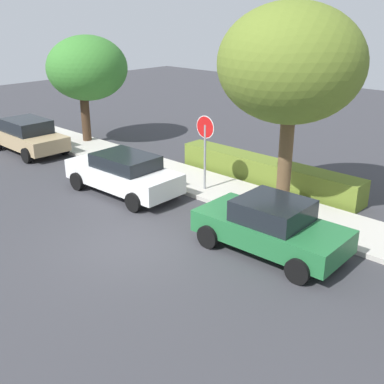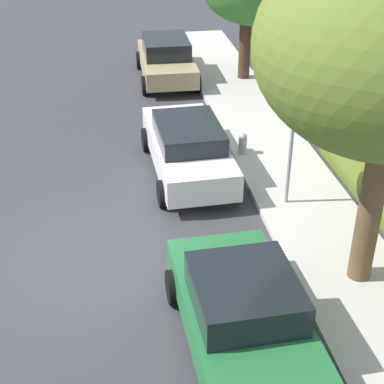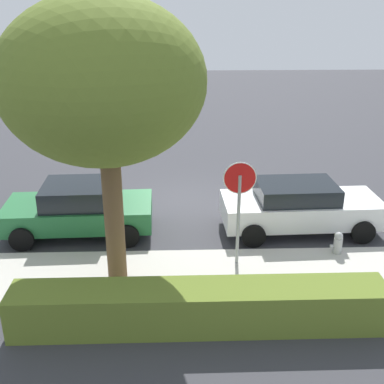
{
  "view_description": "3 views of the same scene",
  "coord_description": "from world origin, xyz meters",
  "views": [
    {
      "loc": [
        9.24,
        -7.61,
        6.12
      ],
      "look_at": [
        0.31,
        1.87,
        1.08
      ],
      "focal_mm": 45.0,
      "sensor_mm": 36.0,
      "label": 1
    },
    {
      "loc": [
        9.82,
        0.17,
        7.18
      ],
      "look_at": [
        0.16,
        1.75,
        1.44
      ],
      "focal_mm": 55.0,
      "sensor_mm": 36.0,
      "label": 2
    },
    {
      "loc": [
        0.18,
        14.37,
        6.16
      ],
      "look_at": [
        -0.24,
        1.88,
        1.09
      ],
      "focal_mm": 45.0,
      "sensor_mm": 36.0,
      "label": 3
    }
  ],
  "objects": [
    {
      "name": "sidewalk_curb",
      "position": [
        0.0,
        4.62,
        0.07
      ],
      "size": [
        32.0,
        2.23,
        0.14
      ],
      "primitive_type": "cube",
      "color": "beige",
      "rests_on": "ground_plane"
    },
    {
      "name": "street_tree_near_corner",
      "position": [
        1.65,
        4.55,
        4.57
      ],
      "size": [
        4.23,
        4.23,
        6.31
      ],
      "color": "brown",
      "rests_on": "ground_plane"
    },
    {
      "name": "stop_sign",
      "position": [
        -1.25,
        4.17,
        1.87
      ],
      "size": [
        0.77,
        0.08,
        2.73
      ],
      "color": "gray",
      "rests_on": "ground_plane"
    },
    {
      "name": "parked_car_green",
      "position": [
        2.91,
        2.13,
        0.73
      ],
      "size": [
        4.07,
        2.15,
        1.46
      ],
      "color": "#236B38",
      "rests_on": "ground_plane"
    },
    {
      "name": "street_tree_mid_block",
      "position": [
        -9.56,
        5.4,
        3.48
      ],
      "size": [
        3.65,
        3.65,
        4.96
      ],
      "color": "#422D1E",
      "rests_on": "ground_plane"
    },
    {
      "name": "parked_car_tan",
      "position": [
        -10.34,
        2.55,
        0.76
      ],
      "size": [
        4.11,
        2.02,
        1.48
      ],
      "color": "tan",
      "rests_on": "ground_plane"
    },
    {
      "name": "ground_plane",
      "position": [
        0.0,
        0.0,
        0.0
      ],
      "size": [
        60.0,
        60.0,
        0.0
      ],
      "primitive_type": "plane",
      "color": "#38383D"
    },
    {
      "name": "fire_hydrant",
      "position": [
        -3.86,
        3.77,
        0.36
      ],
      "size": [
        0.3,
        0.22,
        0.72
      ],
      "color": "#A5A5A8",
      "rests_on": "ground_plane"
    },
    {
      "name": "parked_car_white",
      "position": [
        -3.24,
        2.19,
        0.74
      ],
      "size": [
        4.41,
        2.05,
        1.43
      ],
      "color": "white",
      "rests_on": "ground_plane"
    },
    {
      "name": "front_yard_hedge",
      "position": [
        -0.23,
        6.42,
        0.46
      ],
      "size": [
        7.44,
        0.93,
        0.91
      ],
      "color": "olive",
      "rests_on": "ground_plane"
    }
  ]
}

